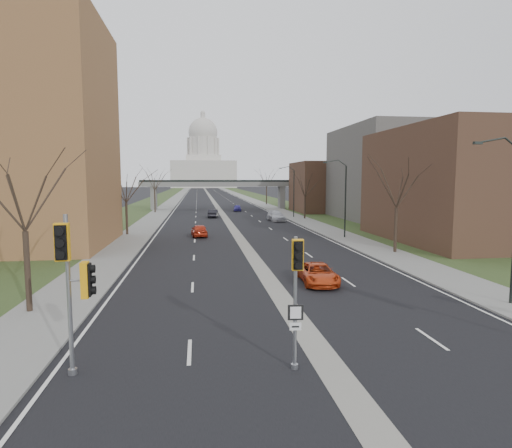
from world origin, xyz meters
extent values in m
plane|color=black|center=(0.00, 0.00, 0.00)|extent=(700.00, 700.00, 0.00)
cube|color=black|center=(0.00, 150.00, 0.01)|extent=(20.00, 600.00, 0.01)
cube|color=gray|center=(0.00, 150.00, 0.00)|extent=(1.20, 600.00, 0.02)
cube|color=gray|center=(12.00, 150.00, 0.06)|extent=(4.00, 600.00, 0.12)
cube|color=gray|center=(-12.00, 150.00, 0.06)|extent=(4.00, 600.00, 0.12)
cube|color=#2A3A1A|center=(18.00, 150.00, 0.05)|extent=(8.00, 600.00, 0.10)
cube|color=#2A3A1A|center=(-18.00, 150.00, 0.05)|extent=(8.00, 600.00, 0.10)
cube|color=#4A2E22|center=(24.00, 28.00, 6.00)|extent=(16.00, 20.00, 12.00)
cube|color=#605D57|center=(28.00, 52.00, 7.50)|extent=(18.00, 22.00, 15.00)
cube|color=#4A2E22|center=(22.00, 70.00, 5.00)|extent=(14.00, 14.00, 10.00)
cube|color=slate|center=(-14.00, 80.00, 2.50)|extent=(1.20, 2.50, 5.00)
cube|color=slate|center=(14.00, 80.00, 2.50)|extent=(1.20, 2.50, 5.00)
cube|color=slate|center=(0.00, 80.00, 5.50)|extent=(34.00, 3.00, 1.00)
cube|color=black|center=(0.00, 80.00, 6.20)|extent=(34.00, 0.15, 0.50)
cube|color=#BBB7AB|center=(0.00, 320.00, 10.00)|extent=(48.00, 42.00, 20.00)
cube|color=#BBB7AB|center=(0.00, 320.00, 22.00)|extent=(26.00, 26.00, 5.00)
cylinder|color=#BBB7AB|center=(0.00, 320.00, 31.00)|extent=(22.00, 22.00, 14.00)
sphere|color=#BBB7AB|center=(0.00, 320.00, 42.00)|extent=(22.00, 22.00, 22.00)
cylinder|color=#BBB7AB|center=(0.00, 320.00, 53.50)|extent=(3.60, 3.60, 4.50)
cube|color=black|center=(9.50, 6.00, 8.47)|extent=(0.45, 0.18, 0.14)
cylinder|color=black|center=(11.80, 32.00, 4.12)|extent=(0.16, 0.16, 8.00)
cube|color=black|center=(9.50, 32.00, 8.47)|extent=(0.45, 0.18, 0.14)
cylinder|color=black|center=(11.80, 58.00, 4.12)|extent=(0.16, 0.16, 8.00)
cube|color=black|center=(9.50, 58.00, 8.47)|extent=(0.45, 0.18, 0.14)
cylinder|color=#382B21|center=(-13.00, 8.00, 2.12)|extent=(0.28, 0.28, 4.00)
cylinder|color=#382B21|center=(-13.00, 38.00, 2.00)|extent=(0.28, 0.28, 3.75)
cylinder|color=#382B21|center=(-13.00, 72.00, 2.25)|extent=(0.28, 0.28, 4.25)
cylinder|color=#382B21|center=(13.00, 22.00, 2.12)|extent=(0.28, 0.28, 4.00)
cylinder|color=#382B21|center=(13.00, 55.00, 1.87)|extent=(0.28, 0.28, 3.50)
cylinder|color=#382B21|center=(13.00, 95.00, 2.25)|extent=(0.28, 0.28, 4.25)
cylinder|color=gray|center=(-8.93, 0.64, 2.76)|extent=(0.15, 0.15, 5.52)
cylinder|color=gray|center=(-8.93, 0.64, 0.11)|extent=(0.30, 0.30, 0.21)
cube|color=orange|center=(-8.91, 0.11, 4.67)|extent=(0.46, 0.44, 1.22)
cube|color=orange|center=(-8.40, 0.66, 3.29)|extent=(0.44, 0.46, 1.22)
cylinder|color=gray|center=(-1.29, 0.05, 2.35)|extent=(0.13, 0.13, 4.71)
cylinder|color=gray|center=(-1.29, 0.05, 0.09)|extent=(0.25, 0.25, 0.18)
cube|color=orange|center=(-1.33, -0.41, 4.17)|extent=(0.41, 0.39, 1.04)
cube|color=black|center=(-1.29, 0.05, 2.08)|extent=(0.54, 0.08, 0.54)
cube|color=silver|center=(-1.29, 0.05, 1.58)|extent=(0.41, 0.07, 0.27)
imported|color=red|center=(-4.48, 35.70, 0.72)|extent=(2.02, 4.36, 1.45)
imported|color=black|center=(-2.00, 60.20, 0.71)|extent=(2.02, 4.49, 1.43)
imported|color=#C43D14|center=(2.97, 12.01, 0.64)|extent=(2.39, 4.70, 1.27)
imported|color=#BABBC2|center=(7.70, 52.60, 0.79)|extent=(2.51, 5.55, 1.58)
imported|color=navy|center=(3.53, 74.20, 0.67)|extent=(1.95, 4.08, 1.35)
camera|label=1|loc=(-4.59, -14.09, 6.68)|focal=30.00mm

